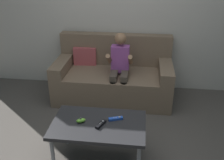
{
  "coord_description": "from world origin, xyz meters",
  "views": [
    {
      "loc": [
        0.29,
        -1.93,
        1.91
      ],
      "look_at": [
        -0.04,
        0.8,
        0.59
      ],
      "focal_mm": 42.1,
      "sensor_mm": 36.0,
      "label": 1
    }
  ],
  "objects_px": {
    "game_remote_blue_near_edge": "(116,119)",
    "game_remote_black_far_corner": "(101,124)",
    "nunchuk_lime": "(81,120)",
    "person_seated_on_couch": "(120,66)",
    "couch": "(113,77)",
    "coffee_table": "(99,127)"
  },
  "relations": [
    {
      "from": "game_remote_blue_near_edge",
      "to": "game_remote_black_far_corner",
      "type": "xyz_separation_m",
      "value": [
        -0.13,
        -0.11,
        0.0
      ]
    },
    {
      "from": "game_remote_blue_near_edge",
      "to": "game_remote_black_far_corner",
      "type": "height_order",
      "value": "same"
    },
    {
      "from": "nunchuk_lime",
      "to": "person_seated_on_couch",
      "type": "bearing_deg",
      "value": 77.86
    },
    {
      "from": "couch",
      "to": "game_remote_blue_near_edge",
      "type": "xyz_separation_m",
      "value": [
        0.18,
        -1.3,
        0.17
      ]
    },
    {
      "from": "game_remote_black_far_corner",
      "to": "nunchuk_lime",
      "type": "bearing_deg",
      "value": 172.81
    },
    {
      "from": "coffee_table",
      "to": "game_remote_blue_near_edge",
      "type": "bearing_deg",
      "value": 27.12
    },
    {
      "from": "game_remote_black_far_corner",
      "to": "person_seated_on_couch",
      "type": "bearing_deg",
      "value": 87.06
    },
    {
      "from": "couch",
      "to": "person_seated_on_couch",
      "type": "xyz_separation_m",
      "value": [
        0.11,
        -0.19,
        0.26
      ]
    },
    {
      "from": "game_remote_blue_near_edge",
      "to": "coffee_table",
      "type": "bearing_deg",
      "value": -152.88
    },
    {
      "from": "nunchuk_lime",
      "to": "game_remote_black_far_corner",
      "type": "bearing_deg",
      "value": -7.19
    },
    {
      "from": "nunchuk_lime",
      "to": "couch",
      "type": "bearing_deg",
      "value": 84.03
    },
    {
      "from": "coffee_table",
      "to": "game_remote_black_far_corner",
      "type": "distance_m",
      "value": 0.07
    },
    {
      "from": "game_remote_black_far_corner",
      "to": "couch",
      "type": "bearing_deg",
      "value": 92.04
    },
    {
      "from": "person_seated_on_couch",
      "to": "nunchuk_lime",
      "type": "relative_size",
      "value": 9.84
    },
    {
      "from": "coffee_table",
      "to": "game_remote_black_far_corner",
      "type": "xyz_separation_m",
      "value": [
        0.03,
        -0.03,
        0.06
      ]
    },
    {
      "from": "nunchuk_lime",
      "to": "game_remote_black_far_corner",
      "type": "distance_m",
      "value": 0.2
    },
    {
      "from": "couch",
      "to": "game_remote_black_far_corner",
      "type": "relative_size",
      "value": 11.47
    },
    {
      "from": "coffee_table",
      "to": "game_remote_blue_near_edge",
      "type": "height_order",
      "value": "game_remote_blue_near_edge"
    },
    {
      "from": "person_seated_on_couch",
      "to": "coffee_table",
      "type": "xyz_separation_m",
      "value": [
        -0.09,
        -1.2,
        -0.14
      ]
    },
    {
      "from": "coffee_table",
      "to": "game_remote_black_far_corner",
      "type": "relative_size",
      "value": 6.27
    },
    {
      "from": "person_seated_on_couch",
      "to": "game_remote_black_far_corner",
      "type": "distance_m",
      "value": 1.23
    },
    {
      "from": "coffee_table",
      "to": "game_remote_black_far_corner",
      "type": "bearing_deg",
      "value": -47.22
    }
  ]
}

